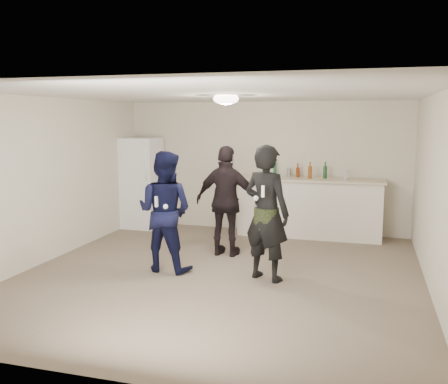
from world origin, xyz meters
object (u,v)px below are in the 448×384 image
(shaker, at_px, (289,172))
(man, at_px, (165,211))
(woman, at_px, (267,213))
(counter, at_px, (309,209))
(fridge, at_px, (142,183))
(spectator, at_px, (227,201))

(shaker, relative_size, man, 0.10)
(woman, bearing_deg, counter, -73.83)
(man, bearing_deg, fridge, -53.53)
(counter, height_order, fridge, fridge)
(counter, height_order, spectator, spectator)
(woman, relative_size, spectator, 1.05)
(shaker, distance_m, man, 3.12)
(counter, bearing_deg, woman, -95.76)
(fridge, height_order, man, fridge)
(woman, bearing_deg, shaker, -65.13)
(man, relative_size, woman, 0.94)
(man, height_order, spectator, spectator)
(counter, distance_m, shaker, 0.78)
(fridge, height_order, shaker, fridge)
(counter, distance_m, man, 3.20)
(fridge, distance_m, man, 3.04)
(man, distance_m, spectator, 1.19)
(shaker, bearing_deg, spectator, -111.34)
(counter, relative_size, spectator, 1.48)
(shaker, height_order, spectator, spectator)
(fridge, relative_size, spectator, 1.02)
(man, xyz_separation_m, spectator, (0.64, 1.00, 0.02))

